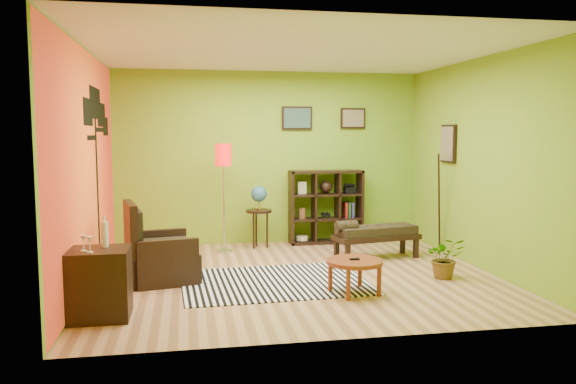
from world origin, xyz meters
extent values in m
plane|color=tan|center=(0.00, 0.00, 0.00)|extent=(5.00, 5.00, 0.00)
cube|color=#7EAD24|center=(0.00, 2.25, 1.40)|extent=(5.00, 0.04, 2.80)
cube|color=#7EAD24|center=(0.00, -2.25, 1.40)|extent=(5.00, 0.04, 2.80)
cube|color=#7EAD24|center=(-2.50, 0.00, 1.40)|extent=(0.04, 4.50, 2.80)
cube|color=#7EAD24|center=(2.50, 0.00, 1.40)|extent=(0.04, 4.50, 2.80)
cube|color=white|center=(0.00, 0.00, 2.80)|extent=(5.00, 4.50, 0.04)
cube|color=#FF5C1D|center=(-2.48, 0.00, 1.40)|extent=(0.01, 4.45, 2.75)
cube|color=black|center=(-2.46, 0.55, 1.05)|extent=(0.01, 0.14, 2.10)
cube|color=black|center=(-2.46, 0.05, 2.05)|extent=(0.01, 0.65, 0.32)
cube|color=black|center=(-2.46, 0.60, 2.18)|extent=(0.01, 0.85, 0.40)
cube|color=black|center=(-2.46, 1.10, 2.05)|extent=(0.01, 0.70, 0.32)
cube|color=black|center=(-2.46, 1.45, 1.90)|extent=(0.01, 0.50, 0.26)
cube|color=black|center=(0.45, 2.22, 2.05)|extent=(0.50, 0.03, 0.38)
cube|color=#466D5F|center=(0.45, 2.19, 2.05)|extent=(0.44, 0.01, 0.32)
cube|color=black|center=(1.40, 2.22, 2.05)|extent=(0.42, 0.03, 0.34)
cube|color=#988965|center=(1.40, 2.19, 2.05)|extent=(0.36, 0.01, 0.28)
cube|color=black|center=(2.47, 0.90, 1.65)|extent=(0.03, 0.44, 0.56)
cube|color=#988965|center=(2.44, 0.90, 1.65)|extent=(0.01, 0.38, 0.50)
cylinder|color=black|center=(2.35, 0.90, 0.78)|extent=(0.23, 0.34, 1.46)
cone|color=silver|center=(2.35, 0.75, 1.52)|extent=(0.08, 0.09, 0.16)
cube|color=white|center=(-0.32, -0.27, 0.01)|extent=(2.29, 1.73, 0.01)
cylinder|color=maroon|center=(0.50, -0.90, 0.37)|extent=(0.63, 0.63, 0.05)
cylinder|color=maroon|center=(0.64, -0.66, 0.17)|extent=(0.05, 0.05, 0.34)
cylinder|color=maroon|center=(0.25, -0.76, 0.17)|extent=(0.05, 0.05, 0.34)
cylinder|color=maroon|center=(0.74, -1.05, 0.17)|extent=(0.05, 0.05, 0.34)
cylinder|color=maroon|center=(0.35, -1.15, 0.17)|extent=(0.05, 0.05, 0.34)
cube|color=black|center=(0.50, -0.90, 0.40)|extent=(0.11, 0.05, 0.02)
cube|color=black|center=(-1.65, 0.07, 0.18)|extent=(0.92, 0.91, 0.36)
cube|color=black|center=(-2.01, -0.01, 0.49)|extent=(0.24, 0.77, 0.98)
cube|color=black|center=(-1.57, -0.29, 0.29)|extent=(0.72, 0.23, 0.57)
cube|color=black|center=(-1.72, 0.43, 0.29)|extent=(0.72, 0.23, 0.57)
cube|color=tan|center=(-1.62, 0.08, 0.42)|extent=(0.73, 0.72, 0.13)
cube|color=tan|center=(-1.94, 0.01, 0.67)|extent=(0.19, 0.58, 0.45)
cube|color=black|center=(-2.20, -1.26, 0.34)|extent=(0.58, 0.53, 0.68)
cylinder|color=white|center=(-2.15, -1.16, 0.81)|extent=(0.07, 0.07, 0.25)
cylinder|color=white|center=(-2.15, -1.16, 0.96)|extent=(0.02, 0.02, 0.07)
cylinder|color=white|center=(-2.32, -1.34, 0.69)|extent=(0.06, 0.06, 0.01)
cylinder|color=white|center=(-2.32, -1.34, 0.74)|extent=(0.01, 0.01, 0.09)
cone|color=white|center=(-2.32, -1.34, 0.81)|extent=(0.07, 0.07, 0.06)
cylinder|color=white|center=(-2.25, -1.42, 0.69)|extent=(0.06, 0.06, 0.01)
cylinder|color=white|center=(-2.25, -1.42, 0.74)|extent=(0.01, 0.01, 0.09)
cone|color=white|center=(-2.25, -1.42, 0.81)|extent=(0.07, 0.07, 0.06)
cylinder|color=silver|center=(-0.80, 1.60, 0.01)|extent=(0.25, 0.25, 0.03)
cylinder|color=silver|center=(-0.80, 1.60, 0.76)|extent=(0.02, 0.02, 1.53)
cylinder|color=#F9150E|center=(-0.80, 1.60, 1.48)|extent=(0.24, 0.24, 0.33)
cylinder|color=black|center=(-0.23, 1.84, 0.58)|extent=(0.40, 0.40, 0.04)
cylinder|color=black|center=(-0.11, 1.80, 0.28)|extent=(0.03, 0.03, 0.56)
cylinder|color=black|center=(-0.26, 1.97, 0.28)|extent=(0.03, 0.03, 0.56)
cylinder|color=black|center=(-0.33, 1.75, 0.28)|extent=(0.03, 0.03, 0.56)
cylinder|color=gold|center=(-0.23, 1.84, 0.62)|extent=(0.10, 0.10, 0.02)
cylinder|color=gold|center=(-0.23, 1.84, 0.68)|extent=(0.02, 0.02, 0.10)
sphere|color=#1E3BAD|center=(-0.23, 1.84, 0.85)|extent=(0.25, 0.25, 0.25)
cube|color=black|center=(0.32, 2.03, 0.60)|extent=(0.04, 0.35, 1.20)
cube|color=black|center=(1.48, 2.03, 0.60)|extent=(0.04, 0.35, 1.20)
cube|color=black|center=(0.90, 2.03, 0.02)|extent=(1.20, 0.35, 0.04)
cube|color=black|center=(0.90, 2.03, 1.18)|extent=(1.20, 0.35, 0.04)
cube|color=black|center=(0.70, 2.03, 0.60)|extent=(0.03, 0.33, 1.12)
cube|color=black|center=(1.10, 2.03, 0.60)|extent=(0.03, 0.33, 1.12)
cube|color=black|center=(0.90, 2.03, 0.40)|extent=(1.12, 0.33, 0.03)
cube|color=black|center=(0.90, 2.03, 0.80)|extent=(1.12, 0.33, 0.03)
cylinder|color=beige|center=(0.50, 2.03, 0.09)|extent=(0.20, 0.20, 0.07)
sphere|color=black|center=(0.90, 2.03, 0.93)|extent=(0.20, 0.20, 0.20)
cube|color=black|center=(1.30, 2.03, 0.87)|extent=(0.18, 0.15, 0.10)
cylinder|color=black|center=(0.86, 2.03, 0.47)|extent=(0.06, 0.12, 0.06)
cylinder|color=black|center=(0.94, 2.03, 0.47)|extent=(0.06, 0.12, 0.06)
ellipsoid|color=#384C26|center=(1.30, 2.03, 0.10)|extent=(0.18, 0.18, 0.09)
cylinder|color=brown|center=(0.50, 2.03, 0.50)|extent=(0.12, 0.12, 0.18)
cube|color=beige|center=(0.50, 2.03, 0.92)|extent=(0.14, 0.03, 0.20)
cube|color=maroon|center=(1.23, 2.03, 0.54)|extent=(0.04, 0.18, 0.26)
cube|color=#1E4C1E|center=(1.28, 2.03, 0.54)|extent=(0.04, 0.18, 0.26)
cube|color=navy|center=(1.34, 2.03, 0.54)|extent=(0.04, 0.18, 0.26)
cube|color=black|center=(1.34, 0.78, 0.31)|extent=(1.31, 0.66, 0.07)
cube|color=tan|center=(1.34, 0.78, 0.41)|extent=(1.21, 0.59, 0.12)
cylinder|color=tan|center=(0.86, 0.69, 0.50)|extent=(0.34, 0.21, 0.16)
cube|color=black|center=(1.85, 1.06, 0.14)|extent=(0.07, 0.07, 0.28)
cube|color=black|center=(0.77, 0.86, 0.14)|extent=(0.07, 0.07, 0.28)
cube|color=black|center=(1.92, 0.71, 0.14)|extent=(0.07, 0.07, 0.28)
cube|color=black|center=(0.83, 0.51, 0.14)|extent=(0.07, 0.07, 0.28)
imported|color=#26661E|center=(1.81, -0.44, 0.20)|extent=(0.57, 0.61, 0.41)
camera|label=1|loc=(-1.34, -6.85, 1.80)|focal=35.00mm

